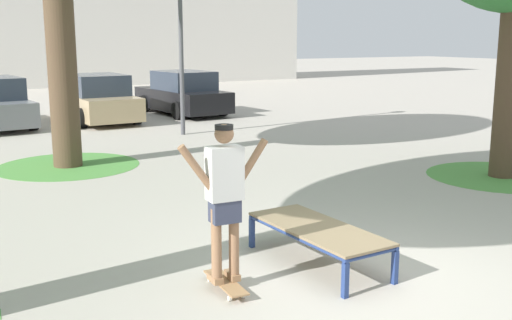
{
  "coord_description": "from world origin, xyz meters",
  "views": [
    {
      "loc": [
        -4.19,
        -4.99,
        2.65
      ],
      "look_at": [
        -0.19,
        2.18,
        1.0
      ],
      "focal_mm": 43.0,
      "sensor_mm": 36.0,
      "label": 1
    }
  ],
  "objects_px": {
    "car_black": "(183,94)",
    "skate_box": "(318,231)",
    "skater": "(225,192)",
    "car_tan": "(97,100)",
    "skateboard": "(226,283)"
  },
  "relations": [
    {
      "from": "skater",
      "to": "car_black",
      "type": "bearing_deg",
      "value": 69.22
    },
    {
      "from": "skateboard",
      "to": "car_tan",
      "type": "height_order",
      "value": "car_tan"
    },
    {
      "from": "skate_box",
      "to": "skateboard",
      "type": "height_order",
      "value": "skate_box"
    },
    {
      "from": "skate_box",
      "to": "skater",
      "type": "height_order",
      "value": "skater"
    },
    {
      "from": "skateboard",
      "to": "car_tan",
      "type": "relative_size",
      "value": 0.19
    },
    {
      "from": "skateboard",
      "to": "car_tan",
      "type": "distance_m",
      "value": 14.2
    },
    {
      "from": "skate_box",
      "to": "car_black",
      "type": "height_order",
      "value": "car_black"
    },
    {
      "from": "car_black",
      "to": "skater",
      "type": "bearing_deg",
      "value": -110.78
    },
    {
      "from": "car_black",
      "to": "skate_box",
      "type": "bearing_deg",
      "value": -106.33
    },
    {
      "from": "skate_box",
      "to": "car_black",
      "type": "distance_m",
      "value": 14.88
    },
    {
      "from": "skate_box",
      "to": "car_black",
      "type": "xyz_separation_m",
      "value": [
        4.18,
        14.28,
        0.28
      ]
    },
    {
      "from": "car_tan",
      "to": "skater",
      "type": "bearing_deg",
      "value": -99.53
    },
    {
      "from": "skater",
      "to": "car_black",
      "type": "distance_m",
      "value": 15.43
    },
    {
      "from": "skater",
      "to": "car_tan",
      "type": "relative_size",
      "value": 0.4
    },
    {
      "from": "skater",
      "to": "car_black",
      "type": "xyz_separation_m",
      "value": [
        5.47,
        14.42,
        -0.38
      ]
    }
  ]
}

